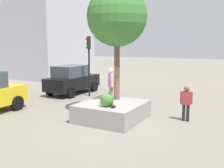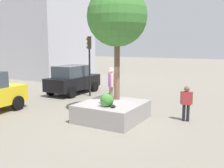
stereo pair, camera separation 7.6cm
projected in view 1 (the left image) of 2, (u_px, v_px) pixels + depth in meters
ground_plane at (110, 122)px, 12.13m from camera, size 120.00×120.00×0.00m
planter_ledge at (112, 111)px, 12.37m from camera, size 3.02×2.83×0.85m
plaza_tree at (117, 17)px, 12.45m from camera, size 2.94×2.94×5.58m
boxwood_shrub at (106, 102)px, 11.46m from camera, size 0.46×0.46×0.46m
hedge_clump at (107, 100)px, 11.50m from camera, size 0.61×0.61×0.61m
skateboard at (111, 105)px, 11.59m from camera, size 0.69×0.73×0.07m
skateboarder at (111, 83)px, 11.44m from camera, size 0.47×0.44×1.68m
sedan_parked at (72, 79)px, 18.99m from camera, size 4.51×2.14×2.09m
traffic_light_corner at (89, 55)px, 17.81m from camera, size 0.37×0.37×4.16m
passerby_with_bag at (186, 101)px, 12.10m from camera, size 0.26×0.57×1.68m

